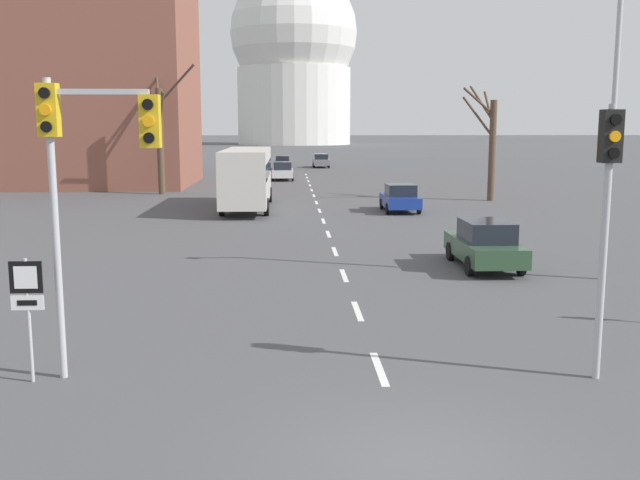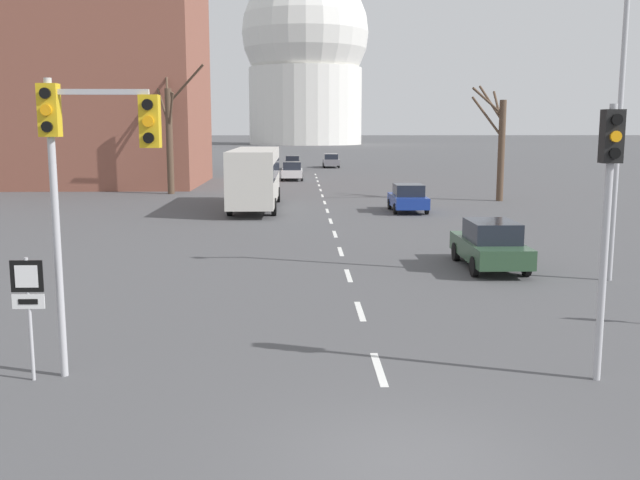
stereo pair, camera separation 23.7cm
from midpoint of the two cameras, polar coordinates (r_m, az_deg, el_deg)
ground_plane at (r=10.72m, az=6.96°, el=-17.37°), size 800.00×800.00×0.00m
lane_stripe_0 at (r=14.43m, az=4.28°, el=-10.22°), size 0.16×2.00×0.01m
lane_stripe_1 at (r=18.71m, az=2.64°, el=-5.68°), size 0.16×2.00×0.01m
lane_stripe_2 at (r=23.08m, az=1.64°, el=-2.85°), size 0.16×2.00×0.01m
lane_stripe_3 at (r=27.49m, az=0.95°, el=-0.92°), size 0.16×2.00×0.01m
lane_stripe_4 at (r=31.92m, az=0.46°, el=0.48°), size 0.16×2.00×0.01m
lane_stripe_5 at (r=36.37m, az=0.09°, el=1.53°), size 0.16×2.00×0.01m
lane_stripe_6 at (r=40.83m, az=-0.21°, el=2.36°), size 0.16×2.00×0.01m
lane_stripe_7 at (r=45.30m, az=-0.44°, el=3.02°), size 0.16×2.00×0.01m
lane_stripe_8 at (r=49.78m, az=-0.63°, el=3.56°), size 0.16×2.00×0.01m
lane_stripe_9 at (r=54.26m, az=-0.79°, el=4.02°), size 0.16×2.00×0.01m
lane_stripe_10 at (r=58.74m, az=-0.93°, el=4.40°), size 0.16×2.00×0.01m
lane_stripe_11 at (r=63.22m, az=-1.05°, el=4.73°), size 0.16×2.00×0.01m
lane_stripe_12 at (r=67.71m, az=-1.15°, el=5.02°), size 0.16×2.00×0.01m
lane_stripe_13 at (r=72.20m, az=-1.24°, el=5.27°), size 0.16×2.00×0.01m
traffic_signal_near_left at (r=13.86m, az=-18.78°, el=6.58°), size 2.18×0.34×5.64m
traffic_signal_near_right at (r=14.09m, az=21.56°, el=3.70°), size 0.36×0.34×5.17m
route_sign_post at (r=14.34m, az=-22.81°, el=-4.37°), size 0.60×0.08×2.37m
street_lamp_right at (r=23.61m, az=21.50°, el=10.43°), size 2.00×0.36×9.26m
sedan_near_left at (r=40.58m, az=6.26°, el=3.37°), size 1.92×4.02×1.58m
sedan_near_right at (r=24.80m, az=12.78°, el=-0.31°), size 1.87×4.46×1.64m
sedan_mid_centre at (r=84.67m, az=-0.00°, el=6.37°), size 1.90×4.41×1.61m
sedan_far_left at (r=81.22m, az=-3.10°, el=6.23°), size 1.80×4.35×1.53m
sedan_far_right at (r=75.75m, az=-5.03°, el=6.04°), size 1.82×4.29×1.66m
sedan_distant_centre at (r=64.57m, az=-3.11°, el=5.54°), size 1.94×4.52×1.66m
city_bus at (r=41.78m, az=-6.02°, el=5.28°), size 2.66×10.80×3.48m
bare_tree_left_near at (r=52.17m, az=-12.76°, el=8.34°), size 4.07×3.57×9.06m
bare_tree_right_near at (r=47.69m, az=13.31°, el=7.59°), size 2.46×3.42×7.50m
capitol_dome at (r=198.72m, az=-2.14°, el=14.44°), size 34.12×34.12×48.20m
apartment_block_left at (r=63.16m, az=-19.09°, el=16.91°), size 18.00×14.00×27.86m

